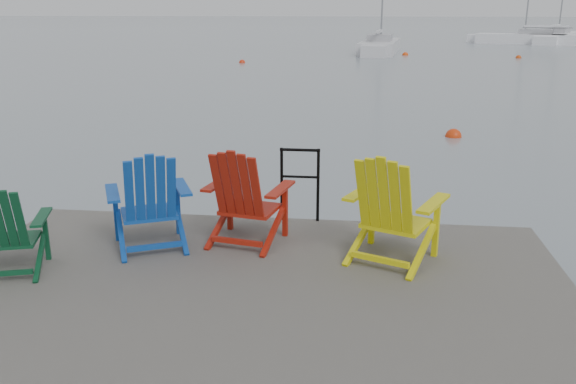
# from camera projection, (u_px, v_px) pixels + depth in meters

# --- Properties ---
(ground) EXTENTS (400.00, 400.00, 0.00)m
(ground) POSITION_uv_depth(u_px,v_px,m) (243.00, 366.00, 5.31)
(ground) COLOR slate
(ground) RESTS_ON ground
(dock) EXTENTS (6.00, 5.00, 1.40)m
(dock) POSITION_uv_depth(u_px,v_px,m) (242.00, 331.00, 5.21)
(dock) COLOR #302D2B
(dock) RESTS_ON ground
(handrail) EXTENTS (0.48, 0.04, 0.90)m
(handrail) POSITION_uv_depth(u_px,v_px,m) (300.00, 177.00, 7.30)
(handrail) COLOR black
(handrail) RESTS_ON dock
(chair_green) EXTENTS (0.86, 0.82, 0.92)m
(chair_green) POSITION_uv_depth(u_px,v_px,m) (6.00, 229.00, 5.84)
(chair_green) COLOR #0B3C21
(chair_green) RESTS_ON dock
(chair_blue) EXTENTS (1.06, 1.01, 1.08)m
(chair_blue) POSITION_uv_depth(u_px,v_px,m) (149.00, 200.00, 6.44)
(chair_blue) COLOR #0E3F98
(chair_blue) RESTS_ON dock
(chair_red) EXTENTS (0.98, 0.92, 1.08)m
(chair_red) POSITION_uv_depth(u_px,v_px,m) (245.00, 196.00, 6.58)
(chair_red) COLOR #98180B
(chair_red) RESTS_ON dock
(chair_yellow) EXTENTS (1.11, 1.06, 1.14)m
(chair_yellow) POSITION_uv_depth(u_px,v_px,m) (392.00, 208.00, 6.09)
(chair_yellow) COLOR #D7CF0B
(chair_yellow) RESTS_ON dock
(sailboat_near) EXTENTS (3.18, 8.82, 11.88)m
(sailboat_near) POSITION_uv_depth(u_px,v_px,m) (380.00, 47.00, 41.62)
(sailboat_near) COLOR silver
(sailboat_near) RESTS_ON ground
(sailboat_mid) EXTENTS (6.77, 10.31, 13.81)m
(sailboat_mid) POSITION_uv_depth(u_px,v_px,m) (557.00, 38.00, 53.76)
(sailboat_mid) COLOR white
(sailboat_mid) RESTS_ON ground
(sailboat_far) EXTENTS (8.80, 5.09, 11.80)m
(sailboat_far) POSITION_uv_depth(u_px,v_px,m) (530.00, 40.00, 51.14)
(sailboat_far) COLOR white
(sailboat_far) RESTS_ON ground
(buoy_a) EXTENTS (0.39, 0.39, 0.39)m
(buoy_a) POSITION_uv_depth(u_px,v_px,m) (453.00, 137.00, 14.69)
(buoy_a) COLOR red
(buoy_a) RESTS_ON ground
(buoy_b) EXTENTS (0.35, 0.35, 0.35)m
(buoy_b) POSITION_uv_depth(u_px,v_px,m) (242.00, 63.00, 34.11)
(buoy_b) COLOR red
(buoy_b) RESTS_ON ground
(buoy_c) EXTENTS (0.35, 0.35, 0.35)m
(buoy_c) POSITION_uv_depth(u_px,v_px,m) (518.00, 58.00, 37.21)
(buoy_c) COLOR #C93F0B
(buoy_c) RESTS_ON ground
(buoy_d) EXTENTS (0.39, 0.39, 0.39)m
(buoy_d) POSITION_uv_depth(u_px,v_px,m) (405.00, 55.00, 39.44)
(buoy_d) COLOR #E4430D
(buoy_d) RESTS_ON ground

